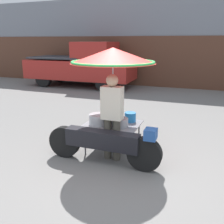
# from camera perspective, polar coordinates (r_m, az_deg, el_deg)

# --- Properties ---
(ground_plane) EXTENTS (36.00, 36.00, 0.00)m
(ground_plane) POSITION_cam_1_polar(r_m,az_deg,el_deg) (4.58, 1.10, -12.62)
(ground_plane) COLOR slate
(shopfront_building) EXTENTS (28.00, 2.06, 4.21)m
(shopfront_building) POSITION_cam_1_polar(r_m,az_deg,el_deg) (13.28, 15.16, 15.07)
(shopfront_building) COLOR gray
(shopfront_building) RESTS_ON ground
(vendor_motorcycle_cart) EXTENTS (2.19, 1.60, 2.07)m
(vendor_motorcycle_cart) POSITION_cam_1_polar(r_m,az_deg,el_deg) (4.70, -0.14, 7.43)
(vendor_motorcycle_cart) COLOR black
(vendor_motorcycle_cart) RESTS_ON ground
(vendor_person) EXTENTS (0.38, 0.22, 1.63)m
(vendor_person) POSITION_cam_1_polar(r_m,az_deg,el_deg) (4.56, 0.04, -0.29)
(vendor_person) COLOR #4C473D
(vendor_person) RESTS_ON ground
(pickup_truck) EXTENTS (5.32, 1.88, 2.14)m
(pickup_truck) POSITION_cam_1_polar(r_m,az_deg,el_deg) (12.41, -6.77, 10.49)
(pickup_truck) COLOR black
(pickup_truck) RESTS_ON ground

